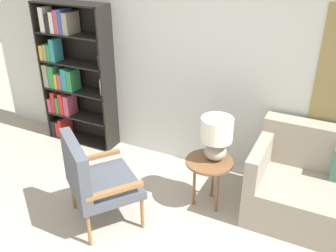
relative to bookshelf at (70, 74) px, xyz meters
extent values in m
cube|color=silver|center=(1.86, 0.18, 0.41)|extent=(6.40, 0.06, 2.70)
cube|color=black|center=(-0.36, 0.00, -0.02)|extent=(0.02, 0.30, 1.84)
cube|color=black|center=(0.59, 0.00, -0.02)|extent=(0.02, 0.30, 1.84)
cube|color=black|center=(0.12, 0.00, 0.89)|extent=(0.97, 0.30, 0.02)
cube|color=black|center=(0.12, 0.00, -0.93)|extent=(0.97, 0.30, 0.02)
cube|color=black|center=(0.12, 0.15, -0.02)|extent=(0.97, 0.01, 1.84)
cube|color=black|center=(0.12, 0.00, -0.57)|extent=(0.97, 0.30, 0.02)
cube|color=black|center=(-0.31, -0.01, -0.81)|extent=(0.07, 0.25, 0.22)
cube|color=red|center=(-0.24, -0.03, -0.81)|extent=(0.05, 0.22, 0.21)
cube|color=red|center=(-0.18, -0.01, -0.79)|extent=(0.05, 0.24, 0.26)
cube|color=black|center=(0.12, 0.00, -0.20)|extent=(0.97, 0.30, 0.02)
cube|color=#B24C6B|center=(-0.31, -0.03, -0.46)|extent=(0.06, 0.22, 0.19)
cube|color=red|center=(-0.24, -0.01, -0.41)|extent=(0.06, 0.24, 0.29)
cube|color=#338C4C|center=(-0.18, -0.01, -0.44)|extent=(0.05, 0.25, 0.23)
cube|color=red|center=(-0.11, -0.04, -0.41)|extent=(0.07, 0.19, 0.29)
cube|color=#B24C6B|center=(-0.02, -0.04, -0.42)|extent=(0.08, 0.20, 0.28)
cylinder|color=beige|center=(0.52, 0.00, -0.48)|extent=(0.08, 0.08, 0.16)
cube|color=black|center=(0.12, 0.00, 0.16)|extent=(0.97, 0.30, 0.02)
cube|color=gray|center=(-0.30, -0.03, -0.04)|extent=(0.08, 0.22, 0.30)
cube|color=#338C4C|center=(-0.21, -0.04, -0.05)|extent=(0.09, 0.19, 0.30)
cube|color=gold|center=(-0.14, -0.03, -0.09)|extent=(0.04, 0.21, 0.20)
cube|color=#B24C6B|center=(-0.08, -0.05, -0.09)|extent=(0.05, 0.17, 0.21)
cube|color=teal|center=(0.00, -0.02, -0.05)|extent=(0.09, 0.24, 0.29)
cube|color=#338C4C|center=(0.08, -0.04, -0.06)|extent=(0.07, 0.19, 0.27)
cylinder|color=white|center=(0.52, 0.00, -0.09)|extent=(0.10, 0.10, 0.20)
cube|color=black|center=(0.12, 0.00, 0.53)|extent=(0.97, 0.30, 0.02)
cube|color=gold|center=(-0.31, -0.05, 0.27)|extent=(0.06, 0.17, 0.19)
cube|color=gray|center=(-0.25, -0.04, 0.27)|extent=(0.05, 0.19, 0.21)
cube|color=#338C4C|center=(-0.19, -0.04, 0.28)|extent=(0.05, 0.20, 0.21)
cube|color=teal|center=(-0.12, -0.05, 0.31)|extent=(0.07, 0.17, 0.29)
cylinder|color=#334C6B|center=(0.52, 0.00, 0.24)|extent=(0.10, 0.10, 0.14)
cylinder|color=#194723|center=(-0.30, 0.00, 0.67)|extent=(0.06, 0.06, 0.26)
cube|color=silver|center=(-0.22, -0.05, 0.68)|extent=(0.07, 0.18, 0.30)
cube|color=black|center=(-0.14, -0.01, 0.65)|extent=(0.06, 0.25, 0.22)
cube|color=silver|center=(-0.07, -0.04, 0.66)|extent=(0.06, 0.19, 0.25)
cube|color=#B24C6B|center=(0.00, -0.02, 0.68)|extent=(0.06, 0.24, 0.28)
cube|color=#2D56A8|center=(0.06, -0.03, 0.68)|extent=(0.04, 0.22, 0.29)
cube|color=gray|center=(0.13, -0.01, 0.67)|extent=(0.08, 0.24, 0.26)
cylinder|color=olive|center=(1.71, -1.17, -0.76)|extent=(0.04, 0.04, 0.36)
cylinder|color=olive|center=(1.24, -0.81, -0.76)|extent=(0.04, 0.04, 0.36)
cylinder|color=olive|center=(1.40, -1.58, -0.76)|extent=(0.04, 0.04, 0.36)
cylinder|color=olive|center=(0.93, -1.22, -0.76)|extent=(0.04, 0.04, 0.36)
cube|color=#4C515B|center=(1.32, -1.19, -0.54)|extent=(0.89, 0.88, 0.08)
cube|color=#4C515B|center=(1.17, -1.39, -0.26)|extent=(0.59, 0.48, 0.49)
cube|color=olive|center=(1.57, -1.38, -0.40)|extent=(0.37, 0.46, 0.04)
cube|color=olive|center=(1.07, -1.00, -0.40)|extent=(0.37, 0.46, 0.04)
cube|color=#9E9384|center=(2.60, -0.33, -0.36)|extent=(0.12, 0.86, 0.33)
cylinder|color=brown|center=(2.14, -0.55, -0.42)|extent=(0.48, 0.48, 0.02)
cylinder|color=brown|center=(2.14, -0.41, -0.69)|extent=(0.03, 0.03, 0.51)
cylinder|color=brown|center=(2.02, -0.62, -0.69)|extent=(0.03, 0.03, 0.51)
cylinder|color=brown|center=(2.27, -0.62, -0.69)|extent=(0.03, 0.03, 0.51)
ellipsoid|color=#A59E93|center=(2.18, -0.49, -0.33)|extent=(0.23, 0.23, 0.16)
cylinder|color=tan|center=(2.18, -0.49, -0.22)|extent=(0.02, 0.02, 0.06)
cylinder|color=white|center=(2.18, -0.49, -0.07)|extent=(0.32, 0.32, 0.23)
camera|label=1|loc=(3.16, -3.57, 1.61)|focal=40.00mm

